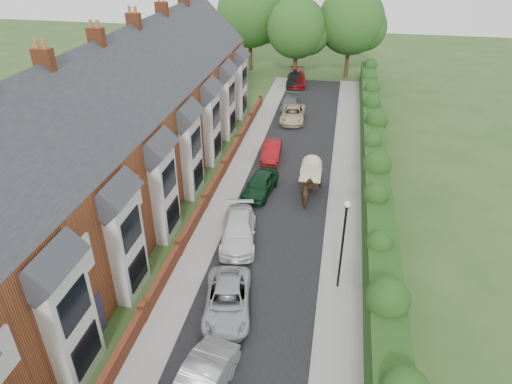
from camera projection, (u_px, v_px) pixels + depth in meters
ground at (257, 338)px, 20.37m from camera, size 140.00×140.00×0.00m
road at (281, 208)px, 29.77m from camera, size 6.00×58.00×0.02m
pavement_hedge_side at (345, 214)px, 29.08m from camera, size 2.20×58.00×0.12m
pavement_house_side at (224, 201)px, 30.37m from camera, size 1.70×58.00×0.12m
kerb_hedge_side at (328, 212)px, 29.24m from camera, size 0.18×58.00×0.13m
kerb_house_side at (235, 202)px, 30.23m from camera, size 0.18×58.00×0.13m
hedge at (377, 196)px, 28.00m from camera, size 2.10×58.00×2.85m
terrace_row at (116, 139)px, 28.34m from camera, size 9.05×40.50×11.50m
garden_wall_row at (205, 202)px, 29.48m from camera, size 0.35×40.35×1.10m
lamppost at (343, 235)px, 21.54m from camera, size 0.32×0.32×5.16m
tree_far_left at (300, 30)px, 51.89m from camera, size 7.14×6.80×9.29m
tree_far_right at (354, 23)px, 52.30m from camera, size 7.98×7.60×10.31m
tree_far_back at (254, 15)px, 54.94m from camera, size 8.40×8.00×10.82m
car_silver_b at (227, 301)px, 21.50m from camera, size 2.94×4.96×1.29m
car_white at (238, 230)px, 26.34m from camera, size 2.79×5.14×1.41m
car_green at (260, 184)px, 31.04m from camera, size 2.32×4.45×1.44m
car_red at (272, 151)px, 35.84m from camera, size 1.57×3.93×1.27m
car_beige at (293, 114)px, 42.76m from camera, size 2.34×4.80×1.31m
car_grey at (291, 104)px, 45.32m from camera, size 1.86×4.46×1.29m
car_black at (295, 78)px, 52.45m from camera, size 2.11×4.76×1.59m
horse at (308, 194)px, 29.79m from camera, size 1.07×1.92×1.54m
horse_cart at (311, 172)px, 31.17m from camera, size 1.50×3.31×2.39m
car_extra_far at (297, 78)px, 52.57m from camera, size 2.57×5.26×1.47m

